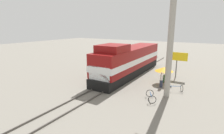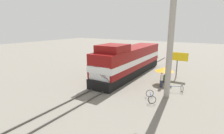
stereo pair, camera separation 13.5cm
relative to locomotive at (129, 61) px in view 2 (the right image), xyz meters
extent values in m
plane|color=slate|center=(0.00, -2.36, -2.06)|extent=(120.00, 120.00, 0.00)
cube|color=#4C4742|center=(-0.72, -2.36, -1.98)|extent=(0.08, 37.26, 0.15)
cube|color=#4C4742|center=(0.72, -2.36, -1.98)|extent=(0.08, 37.26, 0.15)
cube|color=black|center=(0.00, 0.42, -1.50)|extent=(2.88, 15.88, 1.12)
cube|color=maroon|center=(0.00, 0.42, 0.42)|extent=(3.13, 15.25, 2.73)
cube|color=white|center=(0.00, 0.42, 0.15)|extent=(3.17, 15.41, 0.70)
cube|color=white|center=(0.00, -6.09, -0.19)|extent=(2.66, 2.22, 1.50)
cube|color=maroon|center=(0.00, -4.34, 2.20)|extent=(2.94, 3.49, 0.82)
cylinder|color=#9E998E|center=(6.54, -4.98, 3.24)|extent=(0.55, 0.55, 10.59)
cylinder|color=#4C4C4C|center=(5.19, -1.11, -1.13)|extent=(0.05, 0.05, 1.87)
cone|color=orange|center=(5.19, -1.11, -0.31)|extent=(2.14, 2.14, 0.48)
cube|color=#595959|center=(5.95, 2.21, -0.90)|extent=(0.12, 0.12, 2.32)
cube|color=yellow|center=(5.95, 2.21, 0.80)|extent=(2.59, 0.08, 1.08)
sphere|color=#2D722D|center=(5.25, -0.62, -1.58)|extent=(0.96, 0.96, 0.96)
cube|color=#2D3347|center=(5.36, -2.70, -1.63)|extent=(0.30, 0.20, 0.85)
cylinder|color=silver|center=(5.36, -2.70, -0.87)|extent=(0.34, 0.34, 0.67)
sphere|color=tan|center=(5.36, -2.70, -0.41)|extent=(0.25, 0.25, 0.25)
torus|color=black|center=(6.17, -3.72, -1.68)|extent=(0.38, 0.71, 0.77)
torus|color=black|center=(7.62, -3.00, -1.68)|extent=(0.38, 0.71, 0.77)
cube|color=#194C99|center=(6.89, -3.36, -1.45)|extent=(1.25, 0.65, 0.04)
cylinder|color=#194C99|center=(6.64, -3.49, -1.54)|extent=(0.04, 0.04, 0.32)
torus|color=black|center=(5.19, -6.03, -1.69)|extent=(0.68, 0.38, 0.74)
torus|color=black|center=(5.87, -7.37, -1.69)|extent=(0.68, 0.38, 0.74)
cube|color=#194C99|center=(5.53, -6.70, -1.47)|extent=(0.61, 1.15, 0.04)
cylinder|color=#194C99|center=(5.41, -6.47, -1.56)|extent=(0.04, 0.04, 0.31)
camera|label=1|loc=(10.21, -21.57, 4.68)|focal=28.00mm
camera|label=2|loc=(10.33, -21.50, 4.68)|focal=28.00mm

